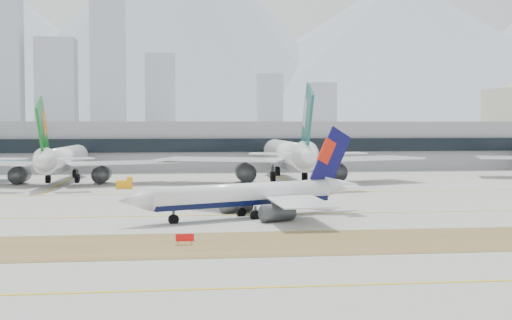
{
  "coord_description": "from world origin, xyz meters",
  "views": [
    {
      "loc": [
        -18.89,
        -116.89,
        14.62
      ],
      "look_at": [
        -2.26,
        18.0,
        7.5
      ],
      "focal_mm": 50.0,
      "sensor_mm": 36.0,
      "label": 1
    }
  ],
  "objects": [
    {
      "name": "taxiing_airliner",
      "position": [
        -6.1,
        -8.14,
        3.43
      ],
      "size": [
        40.01,
        33.93,
        14.23
      ],
      "rotation": [
        0.0,
        0.0,
        3.56
      ],
      "color": "white",
      "rests_on": "ground"
    },
    {
      "name": "apron_markings",
      "position": [
        0.0,
        -53.95,
        0.02
      ],
      "size": [
        360.0,
        122.22,
        0.06
      ],
      "color": "brown",
      "rests_on": "ground"
    },
    {
      "name": "widebody_cathay",
      "position": [
        10.94,
        56.98,
        6.27
      ],
      "size": [
        66.25,
        64.55,
        23.61
      ],
      "rotation": [
        0.0,
        0.0,
        1.56
      ],
      "color": "white",
      "rests_on": "ground"
    },
    {
      "name": "city_skyline",
      "position": [
        -106.76,
        453.42,
        49.8
      ],
      "size": [
        342.0,
        49.8,
        140.0
      ],
      "color": "#A2A7B8",
      "rests_on": "ground"
    },
    {
      "name": "widebody_eva",
      "position": [
        -44.6,
        59.75,
        5.45
      ],
      "size": [
        57.51,
        56.27,
        20.52
      ],
      "rotation": [
        0.0,
        0.0,
        1.52
      ],
      "color": "white",
      "rests_on": "ground"
    },
    {
      "name": "mountain_ridge",
      "position": [
        33.0,
        1404.14,
        181.85
      ],
      "size": [
        2830.0,
        1120.0,
        470.0
      ],
      "color": "#9EA8B7",
      "rests_on": "ground"
    },
    {
      "name": "gse_b",
      "position": [
        -28.5,
        43.11,
        1.05
      ],
      "size": [
        3.55,
        2.0,
        2.6
      ],
      "color": "#FFA10D",
      "rests_on": "ground"
    },
    {
      "name": "terminal",
      "position": [
        0.0,
        114.84,
        7.5
      ],
      "size": [
        280.0,
        43.1,
        15.0
      ],
      "color": "gray",
      "rests_on": "ground"
    },
    {
      "name": "hold_sign_left",
      "position": [
        -17.01,
        -32.0,
        0.88
      ],
      "size": [
        2.2,
        0.15,
        1.35
      ],
      "color": "red",
      "rests_on": "ground"
    },
    {
      "name": "ground",
      "position": [
        0.0,
        0.0,
        0.0
      ],
      "size": [
        3000.0,
        3000.0,
        0.0
      ],
      "primitive_type": "plane",
      "color": "#A7A59C",
      "rests_on": "ground"
    },
    {
      "name": "gse_c",
      "position": [
        17.56,
        47.35,
        1.05
      ],
      "size": [
        3.55,
        2.0,
        2.6
      ],
      "color": "#FFA10D",
      "rests_on": "ground"
    }
  ]
}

